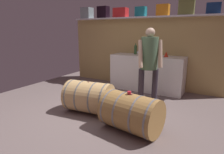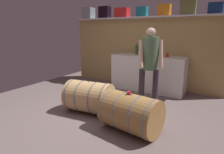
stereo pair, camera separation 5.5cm
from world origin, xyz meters
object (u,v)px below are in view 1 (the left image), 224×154
Objects in this scene: toolcase_orange at (163,10)px; winemaker_pouring at (149,59)px; wine_barrel_near at (131,113)px; red_funnel at (166,54)px; toolcase_red at (121,13)px; wine_glass at (139,52)px; toolcase_olive at (187,8)px; tasting_cup at (129,93)px; wine_bottle_green at (135,49)px; toolcase_navy at (214,9)px; toolcase_teal at (141,12)px; toolcase_grey at (87,13)px; wine_barrel_far at (89,97)px; work_cabinet at (147,73)px; toolcase_black at (103,12)px.

toolcase_orange reaches higher than winemaker_pouring.
winemaker_pouring reaches higher than wine_barrel_near.
toolcase_orange is 1.12m from red_funnel.
toolcase_red reaches higher than wine_glass.
toolcase_olive is 5.58× the size of tasting_cup.
toolcase_orange is 1.23m from wine_bottle_green.
wine_barrel_near is at bearing -111.85° from toolcase_navy.
toolcase_teal is 1.82m from winemaker_pouring.
winemaker_pouring is (2.53, -1.27, -1.11)m from toolcase_grey.
toolcase_orange is 2.88m from tasting_cup.
toolcase_olive is 2.90m from tasting_cup.
toolcase_orange reaches higher than wine_bottle_green.
toolcase_grey is 3.55m from toolcase_navy.
toolcase_grey reaches higher than tasting_cup.
toolcase_navy is at bearing -1.20° from toolcase_grey.
wine_barrel_near is 15.80× the size of tasting_cup.
wine_barrel_far is at bearing -115.81° from red_funnel.
toolcase_teal is at bearing -1.20° from toolcase_grey.
toolcase_teal is 0.60m from toolcase_orange.
toolcase_red is (1.19, 0.00, -0.04)m from toolcase_grey.
wine_barrel_far is (0.45, -2.20, -1.77)m from toolcase_red.
wine_bottle_green is at bearing -8.82° from toolcase_red.
toolcase_red is at bearing 171.61° from red_funnel.
work_cabinet is at bearing 102.93° from tasting_cup.
toolcase_grey is at bearing -178.97° from toolcase_black.
wine_barrel_near is (0.07, -2.26, -0.70)m from red_funnel.
toolcase_orange is 0.87× the size of toolcase_olive.
toolcase_black is 2.52× the size of wine_glass.
wine_bottle_green is at bearing 179.46° from toolcase_navy.
toolcase_red is 1.30× the size of toolcase_navy.
red_funnel reaches higher than wine_barrel_far.
wine_glass is (-1.04, -0.39, -1.09)m from toolcase_olive.
toolcase_grey is 0.35× the size of wine_barrel_far.
toolcase_navy is 0.31× the size of wine_barrel_far.
toolcase_red reaches higher than work_cabinet.
tasting_cup is at bearing -171.46° from wine_barrel_near.
red_funnel is (0.81, -0.21, -1.07)m from toolcase_teal.
toolcase_navy is 2.32× the size of red_funnel.
red_funnel is (0.21, -0.21, -1.09)m from toolcase_orange.
toolcase_navy is (2.94, 0.00, -0.05)m from toolcase_black.
toolcase_red reaches higher than wine_barrel_near.
winemaker_pouring reaches higher than tasting_cup.
toolcase_black reaches higher than wine_glass.
toolcase_black is 2.25m from work_cabinet.
wine_bottle_green is 2.28m from wine_barrel_far.
red_funnel is at bearing 57.64° from wine_barrel_far.
toolcase_teal is at bearing 108.32° from wine_glass.
winemaker_pouring is at bearing 95.09° from tasting_cup.
toolcase_red reaches higher than tasting_cup.
toolcase_black is at bearing 178.94° from toolcase_orange.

